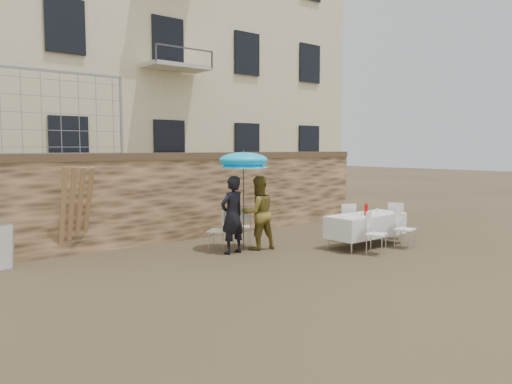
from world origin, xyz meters
TOP-DOWN VIEW (x-y plane):
  - ground at (0.00, 0.00)m, footprint 80.00×80.00m
  - stone_wall at (0.00, 5.00)m, footprint 13.00×0.50m
  - apartment_building at (0.00, 12.00)m, footprint 20.00×8.00m
  - chain_link_fence at (-3.00, 5.00)m, footprint 3.20×0.06m
  - man_suit at (0.10, 2.66)m, footprint 0.68×0.48m
  - woman_dress at (0.85, 2.66)m, footprint 0.95×0.80m
  - umbrella at (0.50, 2.76)m, footprint 1.17×1.17m
  - couple_chair_left at (0.10, 3.21)m, footprint 0.67×0.67m
  - couple_chair_right at (0.80, 3.21)m, footprint 0.66×0.66m
  - banquet_table at (3.08, 1.28)m, footprint 2.10×0.85m
  - soda_bottle at (2.88, 1.13)m, footprint 0.09×0.09m
  - table_chair_front_left at (2.48, 0.53)m, footprint 0.63×0.63m
  - table_chair_front_right at (3.58, 0.53)m, footprint 0.57×0.57m
  - table_chair_back at (3.28, 2.08)m, footprint 0.64×0.64m
  - table_chair_side at (4.48, 1.38)m, footprint 0.65×0.65m
  - wood_planks at (-2.67, 4.58)m, footprint 0.70×0.20m

SIDE VIEW (x-z plane):
  - ground at x=0.00m, z-range 0.00..0.00m
  - couple_chair_left at x=0.10m, z-range 0.00..0.96m
  - couple_chair_right at x=0.80m, z-range 0.00..0.96m
  - table_chair_front_left at x=2.48m, z-range 0.00..0.96m
  - table_chair_front_right at x=3.58m, z-range 0.00..0.96m
  - table_chair_back at x=3.28m, z-range 0.00..0.96m
  - table_chair_side at x=4.48m, z-range 0.00..0.96m
  - banquet_table at x=3.08m, z-range 0.34..1.12m
  - woman_dress at x=0.85m, z-range 0.00..1.71m
  - man_suit at x=0.10m, z-range 0.00..1.74m
  - soda_bottle at x=2.88m, z-range 0.77..1.04m
  - wood_planks at x=-2.67m, z-range 0.00..2.00m
  - stone_wall at x=0.00m, z-range 0.00..2.20m
  - umbrella at x=0.50m, z-range 0.95..3.09m
  - chain_link_fence at x=-3.00m, z-range 2.20..4.00m
  - apartment_building at x=0.00m, z-range 0.00..15.00m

